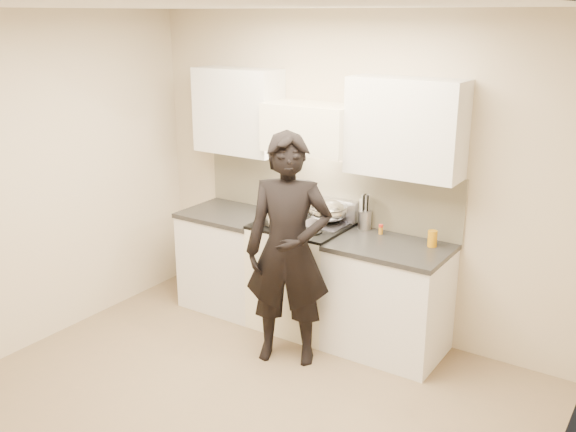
{
  "coord_description": "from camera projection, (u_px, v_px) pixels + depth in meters",
  "views": [
    {
      "loc": [
        2.45,
        -2.98,
        2.66
      ],
      "look_at": [
        -0.2,
        1.05,
        1.13
      ],
      "focal_mm": 40.0,
      "sensor_mm": 36.0,
      "label": 1
    }
  ],
  "objects": [
    {
      "name": "spice_jar",
      "position": [
        381.0,
        229.0,
        5.28
      ],
      "size": [
        0.04,
        0.04,
        0.08
      ],
      "color": "orange",
      "rests_on": "counter_right"
    },
    {
      "name": "utensil_crock",
      "position": [
        365.0,
        218.0,
        5.4
      ],
      "size": [
        0.11,
        0.11,
        0.3
      ],
      "color": "#B9B9C1",
      "rests_on": "counter_right"
    },
    {
      "name": "ground_plane",
      "position": [
        229.0,
        414.0,
        4.46
      ],
      "size": [
        4.0,
        4.0,
        0.0
      ],
      "primitive_type": "plane",
      "color": "#7F674C"
    },
    {
      "name": "counter_right",
      "position": [
        388.0,
        298.0,
        5.18
      ],
      "size": [
        0.92,
        0.67,
        0.92
      ],
      "color": "white",
      "rests_on": "ground"
    },
    {
      "name": "room_shell",
      "position": [
        250.0,
        179.0,
        4.3
      ],
      "size": [
        4.04,
        3.54,
        2.7
      ],
      "color": "#C5B495",
      "rests_on": "ground"
    },
    {
      "name": "person",
      "position": [
        288.0,
        251.0,
        4.93
      ],
      "size": [
        0.79,
        0.67,
        1.83
      ],
      "primitive_type": "imported",
      "rotation": [
        0.0,
        0.0,
        0.41
      ],
      "color": "black",
      "rests_on": "ground"
    },
    {
      "name": "stock_pot",
      "position": [
        279.0,
        215.0,
        5.39
      ],
      "size": [
        0.33,
        0.26,
        0.15
      ],
      "color": "silver",
      "rests_on": "stove"
    },
    {
      "name": "stove",
      "position": [
        302.0,
        275.0,
        5.61
      ],
      "size": [
        0.76,
        0.65,
        0.96
      ],
      "color": "white",
      "rests_on": "ground"
    },
    {
      "name": "wok",
      "position": [
        328.0,
        211.0,
        5.46
      ],
      "size": [
        0.36,
        0.44,
        0.29
      ],
      "color": "silver",
      "rests_on": "stove"
    },
    {
      "name": "counter_left",
      "position": [
        231.0,
        258.0,
        6.02
      ],
      "size": [
        0.82,
        0.67,
        0.92
      ],
      "color": "white",
      "rests_on": "ground"
    },
    {
      "name": "oil_glass",
      "position": [
        432.0,
        239.0,
        4.99
      ],
      "size": [
        0.07,
        0.07,
        0.13
      ],
      "color": "#C5800A",
      "rests_on": "counter_right"
    }
  ]
}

